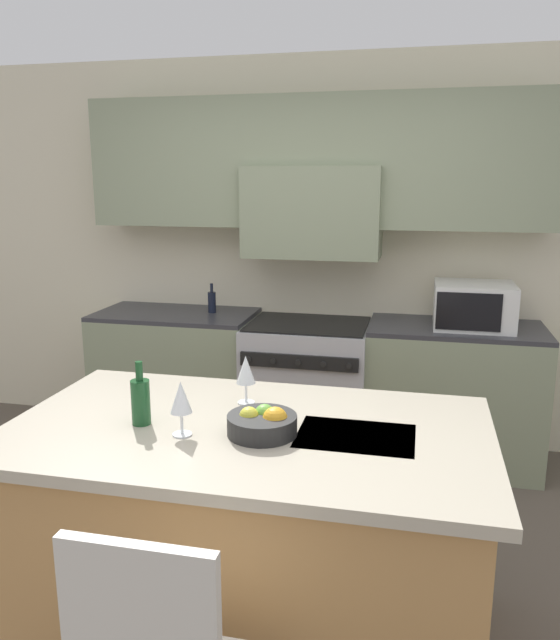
% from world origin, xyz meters
% --- Properties ---
extents(ground_plane, '(10.00, 10.00, 0.00)m').
position_xyz_m(ground_plane, '(0.00, 0.00, 0.00)').
color(ground_plane, brown).
extents(back_cabinetry, '(10.00, 0.46, 2.70)m').
position_xyz_m(back_cabinetry, '(0.00, 2.00, 1.58)').
color(back_cabinetry, beige).
rests_on(back_cabinetry, ground_plane).
extents(back_counter, '(3.07, 0.62, 0.94)m').
position_xyz_m(back_counter, '(-0.00, 1.75, 0.47)').
color(back_counter, gray).
rests_on(back_counter, ground_plane).
extents(range_stove, '(0.83, 0.70, 0.91)m').
position_xyz_m(range_stove, '(0.00, 1.73, 0.46)').
color(range_stove, '#B7B7BC').
rests_on(range_stove, ground_plane).
extents(microwave, '(0.49, 0.43, 0.28)m').
position_xyz_m(microwave, '(1.07, 1.75, 1.08)').
color(microwave, silver).
rests_on(microwave, back_counter).
extents(kitchen_island, '(1.88, 1.09, 0.92)m').
position_xyz_m(kitchen_island, '(0.09, -0.13, 0.47)').
color(kitchen_island, '#B7844C').
rests_on(kitchen_island, ground_plane).
extents(wine_bottle, '(0.07, 0.07, 0.26)m').
position_xyz_m(wine_bottle, '(-0.32, -0.20, 1.02)').
color(wine_bottle, '#194723').
rests_on(wine_bottle, kitchen_island).
extents(wine_glass_near, '(0.08, 0.08, 0.21)m').
position_xyz_m(wine_glass_near, '(-0.12, -0.27, 1.07)').
color(wine_glass_near, white).
rests_on(wine_glass_near, kitchen_island).
extents(wine_glass_far, '(0.08, 0.08, 0.21)m').
position_xyz_m(wine_glass_far, '(0.02, 0.11, 1.07)').
color(wine_glass_far, white).
rests_on(wine_glass_far, kitchen_island).
extents(fruit_bowl, '(0.27, 0.27, 0.11)m').
position_xyz_m(fruit_bowl, '(0.17, -0.19, 0.97)').
color(fruit_bowl, black).
rests_on(fruit_bowl, kitchen_island).
extents(oil_bottle_on_counter, '(0.06, 0.06, 0.21)m').
position_xyz_m(oil_bottle_on_counter, '(-0.71, 1.81, 1.02)').
color(oil_bottle_on_counter, black).
rests_on(oil_bottle_on_counter, back_counter).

